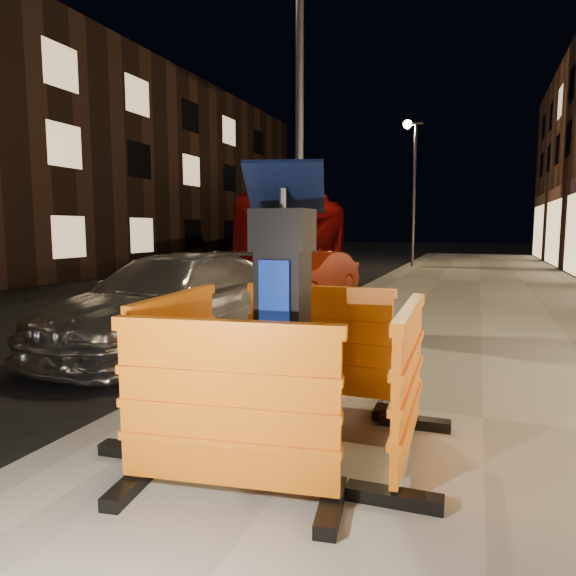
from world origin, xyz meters
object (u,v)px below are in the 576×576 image
(parking_kiosk, at_px, (283,314))
(barrier_kerbside, at_px, (177,360))
(car_red, at_px, (309,299))
(barrier_bldgside, at_px, (408,384))
(barrier_front, at_px, (227,412))
(barrier_back, at_px, (319,345))
(car_silver, at_px, (173,346))
(bus_doubledecker, at_px, (301,267))

(parking_kiosk, relative_size, barrier_kerbside, 1.40)
(parking_kiosk, height_order, car_red, parking_kiosk)
(barrier_kerbside, bearing_deg, barrier_bldgside, -95.05)
(parking_kiosk, relative_size, barrier_bldgside, 1.40)
(car_red, bearing_deg, barrier_front, -66.20)
(barrier_back, distance_m, barrier_bldgside, 1.34)
(parking_kiosk, height_order, barrier_back, parking_kiosk)
(barrier_front, bearing_deg, car_silver, 118.61)
(barrier_back, bearing_deg, bus_doubledecker, 109.31)
(barrier_bldgside, height_order, car_red, barrier_bldgside)
(barrier_kerbside, bearing_deg, car_silver, 28.54)
(parking_kiosk, distance_m, barrier_kerbside, 1.05)
(parking_kiosk, distance_m, barrier_front, 1.05)
(bus_doubledecker, bearing_deg, barrier_kerbside, -82.59)
(car_silver, relative_size, car_red, 1.32)
(barrier_back, xyz_separation_m, barrier_bldgside, (0.95, -0.95, 0.00))
(barrier_front, relative_size, bus_doubledecker, 0.12)
(barrier_front, height_order, barrier_kerbside, same)
(parking_kiosk, distance_m, car_red, 9.24)
(barrier_kerbside, bearing_deg, parking_kiosk, -95.05)
(barrier_kerbside, distance_m, bus_doubledecker, 19.57)
(barrier_bldgside, distance_m, car_red, 9.51)
(parking_kiosk, bearing_deg, barrier_kerbside, 176.95)
(barrier_back, height_order, car_silver, barrier_back)
(bus_doubledecker, bearing_deg, barrier_bldgside, -77.38)
(parking_kiosk, xyz_separation_m, bus_doubledecker, (-6.28, 18.82, -1.16))
(car_red, bearing_deg, barrier_back, -62.78)
(car_silver, bearing_deg, barrier_bldgside, -31.51)
(parking_kiosk, relative_size, barrier_back, 1.40)
(barrier_back, relative_size, car_silver, 0.30)
(barrier_front, distance_m, barrier_back, 1.90)
(barrier_kerbside, bearing_deg, car_red, 5.71)
(car_red, bearing_deg, barrier_kerbside, -70.50)
(barrier_back, height_order, car_red, barrier_back)
(parking_kiosk, bearing_deg, car_silver, 131.30)
(barrier_back, relative_size, barrier_kerbside, 1.00)
(parking_kiosk, bearing_deg, barrier_back, 86.95)
(barrier_front, relative_size, barrier_bldgside, 1.00)
(barrier_front, relative_size, car_red, 0.39)
(parking_kiosk, height_order, barrier_kerbside, parking_kiosk)
(barrier_front, relative_size, barrier_kerbside, 1.00)
(barrier_back, relative_size, barrier_bldgside, 1.00)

